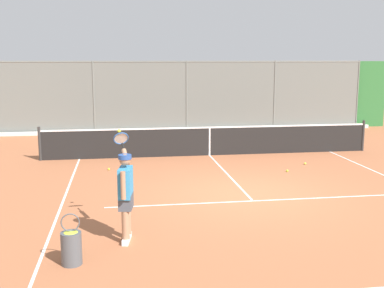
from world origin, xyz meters
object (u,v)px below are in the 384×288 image
at_px(tennis_ball_near_net, 305,163).
at_px(tennis_player, 126,191).
at_px(ball_basket, 71,246).
at_px(tennis_ball_near_baseline, 287,171).
at_px(tennis_ball_by_sideline, 109,169).

bearing_deg(tennis_ball_near_net, tennis_player, 44.76).
bearing_deg(ball_basket, tennis_ball_near_baseline, -135.06).
height_order(tennis_player, tennis_ball_near_baseline, tennis_player).
relative_size(tennis_ball_near_baseline, tennis_ball_by_sideline, 1.00).
height_order(tennis_player, tennis_ball_by_sideline, tennis_player).
relative_size(tennis_player, tennis_ball_by_sideline, 27.95).
xyz_separation_m(tennis_ball_near_baseline, ball_basket, (5.45, 5.44, 0.27)).
bearing_deg(tennis_ball_by_sideline, tennis_ball_near_baseline, 168.92).
xyz_separation_m(tennis_ball_by_sideline, ball_basket, (0.45, 6.42, 0.27)).
distance_m(tennis_player, ball_basket, 1.36).
relative_size(tennis_ball_near_net, tennis_ball_by_sideline, 1.00).
height_order(tennis_ball_near_net, tennis_ball_by_sideline, same).
bearing_deg(tennis_ball_near_baseline, ball_basket, 44.94).
relative_size(tennis_ball_near_baseline, ball_basket, 0.08).
bearing_deg(tennis_ball_near_net, ball_basket, 44.84).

